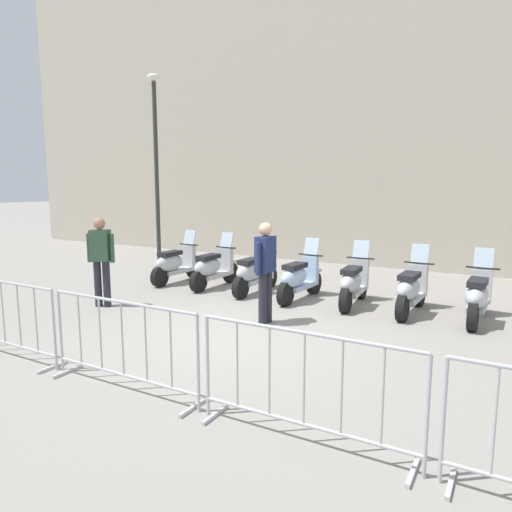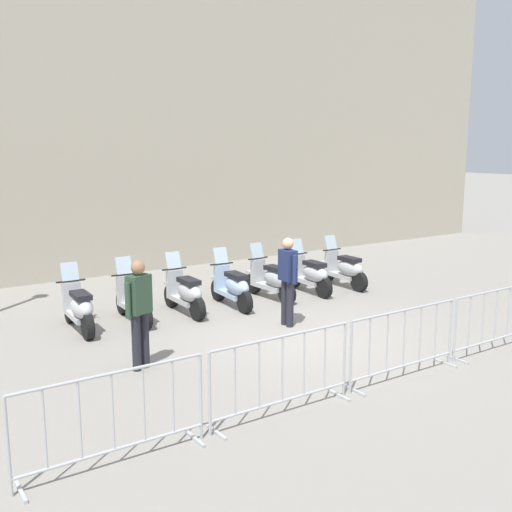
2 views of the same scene
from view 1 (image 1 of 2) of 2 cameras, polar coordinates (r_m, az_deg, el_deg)
The scene contains 15 objects.
ground_plane at distance 7.62m, azimuth -2.40°, elevation -9.28°, with size 120.00×120.00×0.00m, color gray.
building_facade at distance 15.31m, azimuth 15.35°, elevation 20.67°, with size 28.00×2.40×11.20m, color #B2A893.
motorcycle_0 at distance 11.41m, azimuth -9.84°, elevation -1.00°, with size 0.62×1.72×1.24m.
motorcycle_1 at distance 10.75m, azimuth -5.27°, elevation -1.50°, with size 0.62×1.72×1.24m.
motorcycle_2 at distance 10.14m, azimuth -0.25°, elevation -2.09°, with size 0.64×1.72×1.24m.
motorcycle_3 at distance 9.58m, azimuth 5.24°, elevation -2.76°, with size 0.59×1.72×1.24m.
motorcycle_4 at distance 9.28m, azimuth 11.79°, elevation -3.28°, with size 0.73×1.70×1.24m.
motorcycle_5 at distance 8.98m, azimuth 18.39°, elevation -3.95°, with size 0.62×1.72×1.24m.
motorcycle_6 at distance 8.85m, azimuth 25.44°, elevation -4.54°, with size 0.63×1.72×1.24m.
barrier_segment_1 at distance 7.37m, azimuth -28.45°, elevation -6.74°, with size 2.13×0.80×1.07m.
barrier_segment_2 at distance 5.64m, azimuth -15.97°, elevation -10.55°, with size 2.13×0.80×1.07m.
barrier_segment_3 at distance 4.42m, azimuth 5.86°, elevation -15.78°, with size 2.13×0.80×1.07m.
street_lamp at distance 13.80m, azimuth -12.12°, elevation 12.38°, with size 0.36×0.36×5.38m.
officer_mid_plaza at distance 9.45m, azimuth -18.40°, elevation -0.09°, with size 0.48×0.38×1.73m.
officer_by_barriers at distance 7.86m, azimuth 1.15°, elevation -1.35°, with size 0.27×0.55×1.73m.
Camera 1 is at (4.92, -5.33, 2.36)m, focal length 32.78 mm.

